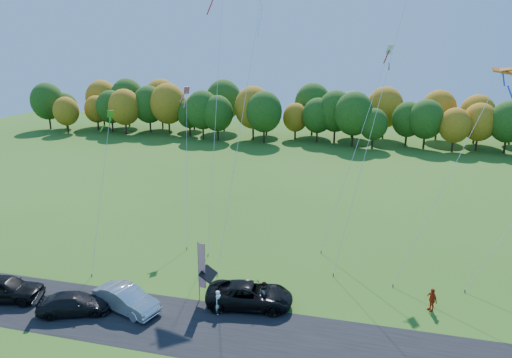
% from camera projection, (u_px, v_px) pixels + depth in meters
% --- Properties ---
extents(ground, '(160.00, 160.00, 0.00)m').
position_uv_depth(ground, '(235.00, 297.00, 32.10)').
color(ground, '#2F5B18').
extents(asphalt_strip, '(90.00, 6.00, 0.01)m').
position_uv_depth(asphalt_strip, '(217.00, 330.00, 28.38)').
color(asphalt_strip, black).
rests_on(asphalt_strip, ground).
extents(tree_line, '(116.00, 12.00, 10.00)m').
position_uv_depth(tree_line, '(321.00, 143.00, 83.30)').
color(tree_line, '#1E4711').
rests_on(tree_line, ground).
extents(black_suv, '(6.18, 3.49, 1.63)m').
position_uv_depth(black_suv, '(250.00, 295.00, 30.89)').
color(black_suv, black).
rests_on(black_suv, ground).
extents(silver_sedan, '(5.19, 3.12, 1.61)m').
position_uv_depth(silver_sedan, '(126.00, 299.00, 30.38)').
color(silver_sedan, silver).
rests_on(silver_sedan, ground).
extents(dark_truck_a, '(5.12, 3.51, 1.38)m').
position_uv_depth(dark_truck_a, '(74.00, 303.00, 30.11)').
color(dark_truck_a, black).
rests_on(dark_truck_a, ground).
extents(dark_truck_b, '(5.46, 3.00, 1.76)m').
position_uv_depth(dark_truck_b, '(5.00, 288.00, 31.61)').
color(dark_truck_b, black).
rests_on(dark_truck_b, ground).
extents(person_tailgate_a, '(0.59, 0.71, 1.65)m').
position_uv_depth(person_tailgate_a, '(219.00, 302.00, 29.98)').
color(person_tailgate_a, white).
rests_on(person_tailgate_a, ground).
extents(person_tailgate_b, '(0.81, 0.98, 1.85)m').
position_uv_depth(person_tailgate_b, '(265.00, 294.00, 30.72)').
color(person_tailgate_b, gray).
rests_on(person_tailgate_b, ground).
extents(person_east, '(0.83, 1.01, 1.62)m').
position_uv_depth(person_east, '(432.00, 299.00, 30.34)').
color(person_east, red).
rests_on(person_east, ground).
extents(feather_flag, '(0.58, 0.16, 4.43)m').
position_uv_depth(feather_flag, '(201.00, 265.00, 31.01)').
color(feather_flag, '#999999').
rests_on(feather_flag, ground).
extents(kite_delta_blue, '(3.29, 12.56, 25.40)m').
position_uv_depth(kite_delta_blue, '(217.00, 98.00, 40.66)').
color(kite_delta_blue, '#4C3F33').
rests_on(kite_delta_blue, ground).
extents(kite_parafoil_orange, '(8.34, 12.71, 33.55)m').
position_uv_depth(kite_parafoil_orange, '(393.00, 52.00, 35.33)').
color(kite_parafoil_orange, '#4C3F33').
rests_on(kite_parafoil_orange, ground).
extents(kite_delta_red, '(2.76, 9.10, 22.65)m').
position_uv_depth(kite_delta_red, '(241.00, 122.00, 35.71)').
color(kite_delta_red, '#4C3F33').
rests_on(kite_delta_red, ground).
extents(kite_parafoil_rainbow, '(8.58, 7.65, 15.81)m').
position_uv_depth(kite_parafoil_rainbow, '(449.00, 176.00, 33.84)').
color(kite_parafoil_rainbow, '#4C3F33').
rests_on(kite_parafoil_rainbow, ground).
extents(kite_diamond_green, '(1.09, 6.01, 12.34)m').
position_uv_depth(kite_diamond_green, '(101.00, 190.00, 35.97)').
color(kite_diamond_green, '#4C3F33').
rests_on(kite_diamond_green, ground).
extents(kite_diamond_white, '(5.27, 8.04, 17.56)m').
position_uv_depth(kite_diamond_white, '(356.00, 148.00, 39.52)').
color(kite_diamond_white, '#4C3F33').
rests_on(kite_diamond_white, ground).
extents(kite_diamond_pink, '(3.21, 8.30, 13.63)m').
position_uv_depth(kite_diamond_pink, '(187.00, 165.00, 41.71)').
color(kite_diamond_pink, '#4C3F33').
rests_on(kite_diamond_pink, ground).
extents(kite_diamond_blue_low, '(5.10, 3.40, 8.22)m').
position_uv_depth(kite_diamond_blue_low, '(502.00, 238.00, 32.49)').
color(kite_diamond_blue_low, '#4C3F33').
rests_on(kite_diamond_blue_low, ground).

